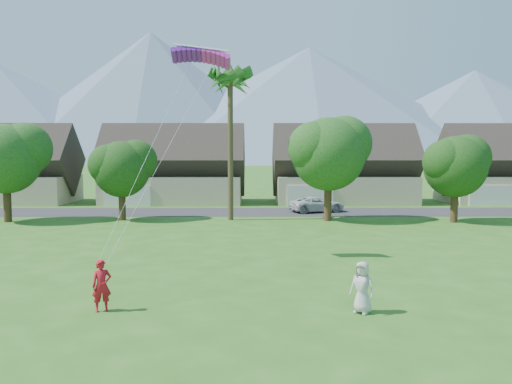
{
  "coord_description": "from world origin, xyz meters",
  "views": [
    {
      "loc": [
        -0.13,
        -12.66,
        5.6
      ],
      "look_at": [
        0.0,
        10.0,
        3.8
      ],
      "focal_mm": 35.0,
      "sensor_mm": 36.0,
      "label": 1
    }
  ],
  "objects_px": {
    "kite_flyer": "(102,286)",
    "watcher": "(362,287)",
    "parked_car": "(317,204)",
    "parafoil_kite": "(202,55)"
  },
  "relations": [
    {
      "from": "kite_flyer",
      "to": "watcher",
      "type": "distance_m",
      "value": 9.15
    },
    {
      "from": "parked_car",
      "to": "kite_flyer",
      "type": "bearing_deg",
      "value": 140.49
    },
    {
      "from": "kite_flyer",
      "to": "watcher",
      "type": "xyz_separation_m",
      "value": [
        9.14,
        -0.23,
        -0.01
      ]
    },
    {
      "from": "kite_flyer",
      "to": "watcher",
      "type": "height_order",
      "value": "kite_flyer"
    },
    {
      "from": "watcher",
      "to": "parked_car",
      "type": "distance_m",
      "value": 29.71
    },
    {
      "from": "parked_car",
      "to": "parafoil_kite",
      "type": "relative_size",
      "value": 1.75
    },
    {
      "from": "kite_flyer",
      "to": "watcher",
      "type": "relative_size",
      "value": 1.01
    },
    {
      "from": "watcher",
      "to": "parafoil_kite",
      "type": "bearing_deg",
      "value": 163.07
    },
    {
      "from": "kite_flyer",
      "to": "parked_car",
      "type": "distance_m",
      "value": 31.51
    },
    {
      "from": "parked_car",
      "to": "watcher",
      "type": "bearing_deg",
      "value": 157.35
    }
  ]
}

